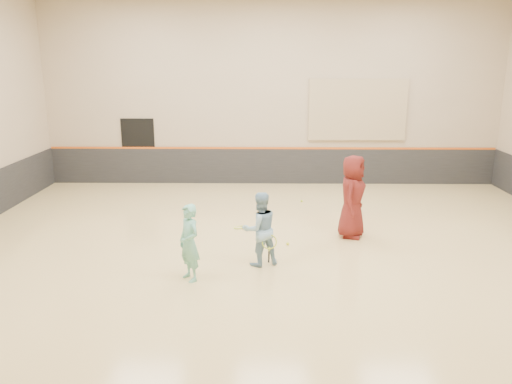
{
  "coord_description": "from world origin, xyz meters",
  "views": [
    {
      "loc": [
        -0.3,
        -10.59,
        4.02
      ],
      "look_at": [
        -0.46,
        0.4,
        1.15
      ],
      "focal_mm": 35.0,
      "sensor_mm": 36.0,
      "label": 1
    }
  ],
  "objects_px": {
    "girl": "(189,243)",
    "instructor": "(260,229)",
    "young_man": "(352,197)",
    "spare_racket": "(239,226)"
  },
  "relations": [
    {
      "from": "young_man",
      "to": "spare_racket",
      "type": "relative_size",
      "value": 3.09
    },
    {
      "from": "young_man",
      "to": "spare_racket",
      "type": "distance_m",
      "value": 2.89
    },
    {
      "from": "girl",
      "to": "instructor",
      "type": "relative_size",
      "value": 0.97
    },
    {
      "from": "spare_racket",
      "to": "young_man",
      "type": "bearing_deg",
      "value": -11.83
    },
    {
      "from": "spare_racket",
      "to": "girl",
      "type": "bearing_deg",
      "value": -104.41
    },
    {
      "from": "young_man",
      "to": "girl",
      "type": "bearing_deg",
      "value": 146.14
    },
    {
      "from": "young_man",
      "to": "spare_racket",
      "type": "height_order",
      "value": "young_man"
    },
    {
      "from": "girl",
      "to": "young_man",
      "type": "relative_size",
      "value": 0.76
    },
    {
      "from": "girl",
      "to": "young_man",
      "type": "bearing_deg",
      "value": 87.91
    },
    {
      "from": "girl",
      "to": "young_man",
      "type": "distance_m",
      "value": 4.28
    }
  ]
}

